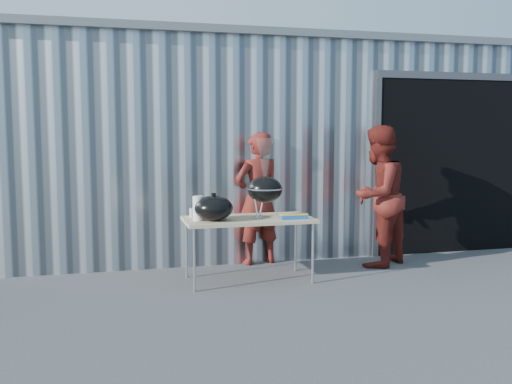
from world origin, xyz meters
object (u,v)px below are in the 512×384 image
object	(u,v)px
person_bystander	(378,196)
person_cook	(258,199)
folding_table	(248,221)
kettle_grill	(265,182)

from	to	relation	value
person_bystander	person_cook	bearing A→B (deg)	-52.36
folding_table	kettle_grill	distance (m)	0.50
kettle_grill	person_bystander	size ratio (longest dim) A/B	0.50
person_cook	person_bystander	world-z (taller)	person_bystander
folding_table	person_cook	bearing A→B (deg)	67.98
kettle_grill	person_bystander	bearing A→B (deg)	12.34
folding_table	person_cook	size ratio (longest dim) A/B	0.86
folding_table	kettle_grill	xyz separation A→B (m)	(0.19, -0.03, 0.46)
person_cook	person_bystander	distance (m)	1.57
folding_table	person_cook	xyz separation A→B (m)	(0.34, 0.83, 0.17)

